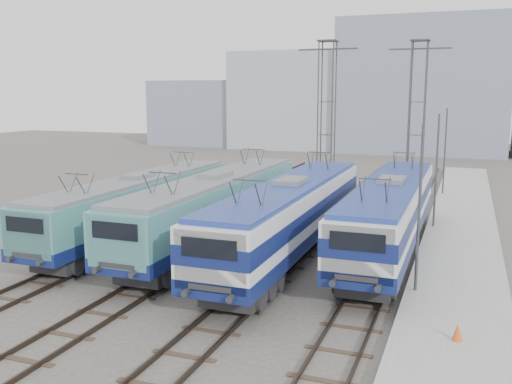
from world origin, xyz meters
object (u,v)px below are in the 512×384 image
(locomotive_center_right, at_px, (289,213))
(catenary_tower_east, at_px, (417,113))
(mast_mid, at_px, (436,173))
(mast_front, at_px, (419,213))
(safety_cone, at_px, (457,332))
(catenary_tower_west, at_px, (327,113))
(locomotive_center_left, at_px, (214,205))
(locomotive_far_right, at_px, (390,210))
(locomotive_far_left, at_px, (137,203))
(mast_rear, at_px, (445,153))

(locomotive_center_right, relative_size, catenary_tower_east, 1.58)
(locomotive_center_right, relative_size, mast_mid, 2.70)
(mast_front, distance_m, safety_cone, 5.60)
(mast_front, bearing_deg, safety_cone, -69.24)
(catenary_tower_west, bearing_deg, locomotive_center_left, -98.09)
(locomotive_far_right, xyz_separation_m, safety_cone, (3.55, -10.34, -1.76))
(mast_mid, bearing_deg, mast_front, -90.00)
(mast_front, bearing_deg, mast_mid, 90.00)
(locomotive_far_left, height_order, locomotive_far_right, locomotive_far_right)
(locomotive_center_left, distance_m, mast_front, 11.68)
(locomotive_center_left, bearing_deg, mast_mid, 35.83)
(mast_rear, bearing_deg, mast_mid, -90.00)
(mast_front, distance_m, mast_rear, 24.00)
(locomotive_center_left, bearing_deg, catenary_tower_east, 63.87)
(locomotive_center_right, distance_m, mast_mid, 10.89)
(locomotive_center_right, bearing_deg, locomotive_far_right, 30.51)
(locomotive_center_right, relative_size, catenary_tower_west, 1.58)
(mast_rear, relative_size, safety_cone, 12.17)
(locomotive_center_left, bearing_deg, mast_rear, 61.32)
(locomotive_center_right, bearing_deg, mast_front, -26.89)
(locomotive_far_right, relative_size, safety_cone, 32.09)
(locomotive_far_left, relative_size, mast_front, 2.50)
(locomotive_far_right, xyz_separation_m, catenary_tower_west, (-6.75, 14.13, 4.29))
(locomotive_center_right, relative_size, safety_cone, 32.87)
(locomotive_far_right, relative_size, catenary_tower_west, 1.54)
(mast_front, height_order, mast_rear, same)
(locomotive_center_right, xyz_separation_m, safety_cone, (8.05, -7.69, -1.82))
(locomotive_center_left, xyz_separation_m, catenary_tower_west, (2.25, 15.84, 4.33))
(locomotive_far_right, height_order, safety_cone, locomotive_far_right)
(locomotive_center_left, bearing_deg, locomotive_far_left, -175.09)
(mast_rear, height_order, safety_cone, mast_rear)
(locomotive_far_left, bearing_deg, locomotive_far_right, 8.81)
(locomotive_far_right, distance_m, mast_front, 6.26)
(locomotive_far_left, bearing_deg, locomotive_center_right, -3.55)
(locomotive_center_left, bearing_deg, locomotive_far_right, 10.74)
(locomotive_far_right, distance_m, catenary_tower_west, 16.24)
(locomotive_center_right, height_order, mast_rear, mast_rear)
(locomotive_center_right, bearing_deg, catenary_tower_east, 77.25)
(catenary_tower_west, xyz_separation_m, safety_cone, (10.30, -24.47, -6.05))
(locomotive_center_left, relative_size, safety_cone, 32.38)
(locomotive_far_left, relative_size, locomotive_center_right, 0.93)
(locomotive_far_right, bearing_deg, mast_front, -72.51)
(locomotive_center_right, bearing_deg, mast_mid, 54.12)
(locomotive_center_right, bearing_deg, mast_rear, 73.01)
(mast_mid, height_order, mast_rear, same)
(locomotive_far_right, height_order, mast_rear, mast_rear)
(locomotive_center_right, bearing_deg, locomotive_center_left, 168.14)
(locomotive_far_right, distance_m, mast_rear, 18.26)
(locomotive_far_right, bearing_deg, mast_rear, 84.17)
(mast_front, xyz_separation_m, safety_cone, (1.70, -4.47, -2.91))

